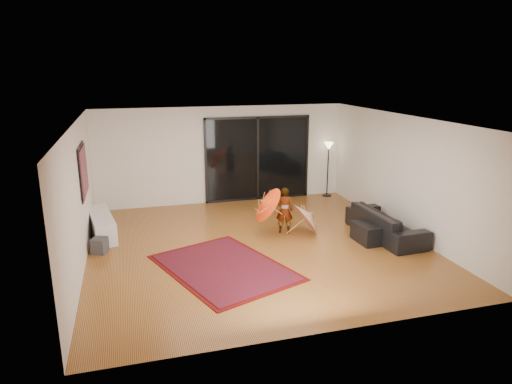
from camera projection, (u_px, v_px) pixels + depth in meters
name	position (u px, v px, depth m)	size (l,w,h in m)	color
floor	(257.00, 245.00, 9.86)	(7.00, 7.00, 0.00)	#AB6E2F
ceiling	(257.00, 120.00, 9.15)	(7.00, 7.00, 0.00)	white
wall_back	(223.00, 155.00, 12.75)	(7.00, 7.00, 0.00)	silver
wall_front	(327.00, 246.00, 6.26)	(7.00, 7.00, 0.00)	silver
wall_left	(79.00, 198.00, 8.59)	(7.00, 7.00, 0.00)	silver
wall_right	(404.00, 175.00, 10.42)	(7.00, 7.00, 0.00)	silver
sliding_door	(258.00, 159.00, 13.03)	(3.06, 0.07, 2.40)	black
painting	(83.00, 171.00, 9.45)	(0.04, 1.28, 1.08)	black
media_console	(102.00, 224.00, 10.44)	(0.45, 1.78, 0.49)	white
speaker	(100.00, 246.00, 9.43)	(0.28, 0.28, 0.32)	#424244
persian_rug	(224.00, 267.00, 8.76)	(2.81, 3.27, 0.02)	#510806
sofa	(386.00, 223.00, 10.30)	(2.18, 0.85, 0.64)	black
ottoman	(373.00, 232.00, 10.05)	(0.73, 0.73, 0.42)	black
floor_lamp	(328.00, 154.00, 13.35)	(0.28, 0.28, 1.61)	black
child	(284.00, 210.00, 10.49)	(0.40, 0.26, 1.09)	#999999
parasol_orange	(262.00, 205.00, 10.25)	(0.65, 0.87, 0.89)	#EE390C
parasol_white	(311.00, 212.00, 10.52)	(0.66, 0.86, 0.95)	silver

